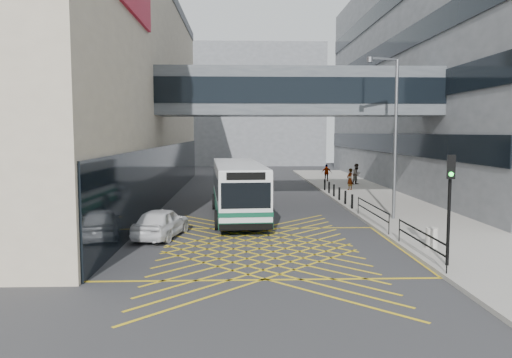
{
  "coord_description": "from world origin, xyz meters",
  "views": [
    {
      "loc": [
        -0.87,
        -20.74,
        4.9
      ],
      "look_at": [
        0.0,
        4.0,
        2.6
      ],
      "focal_mm": 35.0,
      "sensor_mm": 36.0,
      "label": 1
    }
  ],
  "objects": [
    {
      "name": "traffic_light",
      "position": [
        6.57,
        -3.56,
        2.75
      ],
      "size": [
        0.32,
        0.47,
        3.97
      ],
      "rotation": [
        0.0,
        0.0,
        -0.31
      ],
      "color": "black",
      "rests_on": "pavement"
    },
    {
      "name": "pedestrian_c",
      "position": [
        7.75,
        27.62,
        0.98
      ],
      "size": [
        1.0,
        0.53,
        1.65
      ],
      "primitive_type": "imported",
      "rotation": [
        0.0,
        0.0,
        3.08
      ],
      "color": "gray",
      "rests_on": "pavement"
    },
    {
      "name": "kerb_railings",
      "position": [
        6.15,
        1.78,
        0.88
      ],
      "size": [
        0.05,
        12.54,
        1.0
      ],
      "color": "black",
      "rests_on": "pavement"
    },
    {
      "name": "bus",
      "position": [
        -0.92,
        7.98,
        1.69
      ],
      "size": [
        3.39,
        11.43,
        3.16
      ],
      "rotation": [
        0.0,
        0.0,
        0.07
      ],
      "color": "silver",
      "rests_on": "ground"
    },
    {
      "name": "pavement",
      "position": [
        9.0,
        15.0,
        0.08
      ],
      "size": [
        6.0,
        54.0,
        0.16
      ],
      "primitive_type": "cube",
      "color": "gray",
      "rests_on": "ground"
    },
    {
      "name": "litter_bin",
      "position": [
        7.08,
        -0.8,
        0.58
      ],
      "size": [
        0.49,
        0.49,
        0.84
      ],
      "primitive_type": "cylinder",
      "color": "#ADA89E",
      "rests_on": "pavement"
    },
    {
      "name": "box_junction",
      "position": [
        0.0,
        0.0,
        0.0
      ],
      "size": [
        12.0,
        9.0,
        0.01
      ],
      "color": "gold",
      "rests_on": "ground"
    },
    {
      "name": "pedestrian_a",
      "position": [
        8.39,
        20.24,
        1.05
      ],
      "size": [
        0.86,
        0.85,
        1.77
      ],
      "primitive_type": "imported",
      "rotation": [
        0.0,
        0.0,
        3.9
      ],
      "color": "gray",
      "rests_on": "pavement"
    },
    {
      "name": "bollards",
      "position": [
        6.25,
        15.0,
        0.61
      ],
      "size": [
        0.14,
        10.14,
        0.9
      ],
      "color": "black",
      "rests_on": "pavement"
    },
    {
      "name": "building_far",
      "position": [
        -2.0,
        60.0,
        9.0
      ],
      "size": [
        28.0,
        16.0,
        18.0
      ],
      "primitive_type": "cube",
      "color": "slate",
      "rests_on": "ground"
    },
    {
      "name": "ground",
      "position": [
        0.0,
        0.0,
        0.0
      ],
      "size": [
        120.0,
        120.0,
        0.0
      ],
      "primitive_type": "plane",
      "color": "#333335"
    },
    {
      "name": "car_dark",
      "position": [
        -1.06,
        16.62,
        0.67
      ],
      "size": [
        3.31,
        4.59,
        1.34
      ],
      "primitive_type": "imported",
      "rotation": [
        0.0,
        0.0,
        2.71
      ],
      "color": "black",
      "rests_on": "ground"
    },
    {
      "name": "street_lamp",
      "position": [
        7.52,
        6.22,
        5.13
      ],
      "size": [
        1.95,
        0.85,
        8.72
      ],
      "rotation": [
        0.0,
        0.0,
        0.32
      ],
      "color": "slate",
      "rests_on": "pavement"
    },
    {
      "name": "car_white",
      "position": [
        -4.5,
        2.44,
        0.72
      ],
      "size": [
        2.72,
        4.81,
        1.44
      ],
      "primitive_type": "imported",
      "rotation": [
        0.0,
        0.0,
        2.94
      ],
      "color": "white",
      "rests_on": "ground"
    },
    {
      "name": "car_silver",
      "position": [
        -0.55,
        18.19,
        0.62
      ],
      "size": [
        3.08,
        4.3,
        1.23
      ],
      "primitive_type": "imported",
      "rotation": [
        0.0,
        0.0,
        3.54
      ],
      "color": "#A0A5A9",
      "rests_on": "ground"
    },
    {
      "name": "skybridge",
      "position": [
        3.0,
        12.0,
        7.5
      ],
      "size": [
        20.0,
        4.1,
        3.0
      ],
      "color": "#4A4F54",
      "rests_on": "ground"
    },
    {
      "name": "pedestrian_b",
      "position": [
        10.0,
        24.58,
        1.11
      ],
      "size": [
        1.06,
        0.98,
        1.89
      ],
      "primitive_type": "imported",
      "rotation": [
        0.0,
        0.0,
        0.63
      ],
      "color": "gray",
      "rests_on": "pavement"
    }
  ]
}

